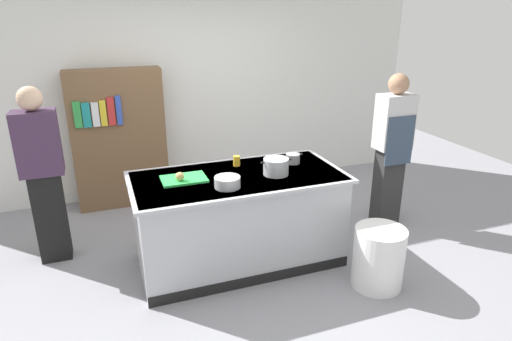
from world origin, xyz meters
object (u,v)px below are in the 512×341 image
Objects in this scene: mixing_bowl at (227,182)px; juice_cup at (237,161)px; sauce_pan at (293,158)px; bookshelf at (119,139)px; onion at (180,176)px; person_chef at (392,147)px; stock_pot at (276,167)px; person_guest at (43,173)px; trash_bin at (378,257)px.

juice_cup is (0.24, 0.50, 0.00)m from mixing_bowl.
sauce_pan is 0.12× the size of bookshelf.
person_chef is (2.40, 0.20, -0.05)m from onion.
onion is 0.89m from stock_pot.
person_guest is at bearing 80.13° from person_chef.
bookshelf is at bearing 124.30° from stock_pot.
onion is at bearing 92.31° from person_chef.
juice_cup is (-0.27, 0.36, -0.03)m from stock_pot.
person_guest is at bearing 159.45° from stock_pot.
person_guest is at bearing 149.21° from mixing_bowl.
person_guest is at bearing -124.12° from bookshelf.
onion is at bearing 64.49° from person_guest.
stock_pot is 0.37m from sauce_pan.
mixing_bowl is (0.37, -0.25, -0.01)m from onion.
person_guest reaches higher than stock_pot.
bookshelf reaches higher than sauce_pan.
bookshelf is (-1.57, 1.65, -0.10)m from sauce_pan.
sauce_pan is 0.12× the size of person_chef.
onion is 0.05× the size of person_guest.
person_chef is at bearing 12.45° from mixing_bowl.
onion is at bearing -173.50° from sauce_pan.
mixing_bowl is at bearing -69.20° from bookshelf.
sauce_pan reaches higher than trash_bin.
stock_pot is 0.54m from mixing_bowl.
trash_bin is 3.18m from person_guest.
person_chef is (2.03, 0.45, -0.03)m from mixing_bowl.
trash_bin is (1.21, -0.58, -0.67)m from mixing_bowl.
sauce_pan is at bearing 25.57° from mixing_bowl.
person_chef is (1.79, -0.05, -0.04)m from juice_cup.
person_chef is at bearing 3.13° from sauce_pan.
trash_bin is 0.33× the size of bookshelf.
trash_bin is at bearing -66.84° from sauce_pan.
onion is 0.38× the size of sauce_pan.
stock_pot is 1.55m from person_chef.
person_guest is (-2.04, 0.77, -0.07)m from stock_pot.
sauce_pan is 0.91× the size of mixing_bowl.
trash_bin is at bearing -46.47° from stock_pot.
bookshelf reaches higher than juice_cup.
stock_pot reaches higher than trash_bin.
bookshelf is (-1.98, 2.62, 0.57)m from trash_bin.
person_guest is at bearing 150.34° from onion.
mixing_bowl is at bearing -164.22° from stock_pot.
onion reaches higher than trash_bin.
mixing_bowl is at bearing 99.99° from person_chef.
mixing_bowl is (-0.80, -0.38, -0.00)m from sauce_pan.
onion is 0.35× the size of mixing_bowl.
trash_bin is (1.57, -0.83, -0.68)m from onion.
juice_cup is at bearing 127.32° from stock_pot.
bookshelf is at bearing 127.12° from trash_bin.
stock_pot is 2.29m from bookshelf.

